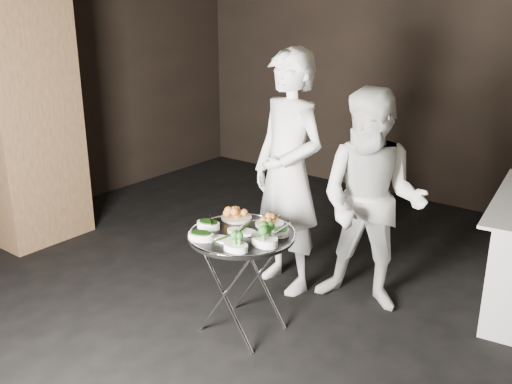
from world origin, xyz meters
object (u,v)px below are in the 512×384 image
Objects in this scene: waiter_left at (288,173)px; waiter_right at (371,202)px; tray_stand at (242,278)px; serving_tray at (242,235)px.

waiter_right is at bearing 24.97° from waiter_left.
waiter_left is (-0.14, 0.72, 0.52)m from tray_stand.
serving_tray is 0.38× the size of waiter_left.
tray_stand is 0.43× the size of waiter_right.
waiter_right reaches higher than tray_stand.
waiter_right is (0.50, 0.82, 0.10)m from serving_tray.
tray_stand is at bearing -132.90° from waiter_right.
waiter_left is 1.15× the size of waiter_right.
waiter_left is at bearing 101.01° from tray_stand.
waiter_left is (-0.14, 0.72, 0.21)m from serving_tray.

